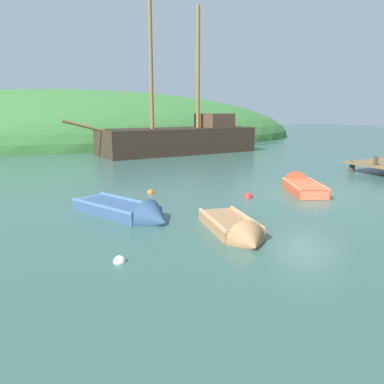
% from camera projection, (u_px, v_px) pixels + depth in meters
% --- Properties ---
extents(ground_plane, '(120.00, 120.00, 0.00)m').
position_uv_depth(ground_plane, '(308.00, 194.00, 15.24)').
color(ground_plane, '#33564C').
extents(shore_hill, '(54.04, 26.93, 10.95)m').
position_uv_depth(shore_hill, '(79.00, 141.00, 42.19)').
color(shore_hill, '#387033').
rests_on(shore_hill, ground).
extents(sailing_ship, '(15.01, 5.18, 12.83)m').
position_uv_depth(sailing_ship, '(180.00, 143.00, 29.83)').
color(sailing_ship, '#38281E').
rests_on(sailing_ship, ground).
extents(rowboat_outer_left, '(2.45, 3.47, 1.13)m').
position_uv_depth(rowboat_outer_left, '(300.00, 187.00, 16.02)').
color(rowboat_outer_left, '#C64C2D').
rests_on(rowboat_outer_left, ground).
extents(rowboat_portside, '(2.68, 4.00, 1.19)m').
position_uv_depth(rowboat_portside, '(129.00, 213.00, 12.02)').
color(rowboat_portside, '#335175').
rests_on(rowboat_portside, ground).
extents(rowboat_near_dock, '(1.62, 3.15, 1.05)m').
position_uv_depth(rowboat_near_dock, '(236.00, 232.00, 10.28)').
color(rowboat_near_dock, '#9E7047').
rests_on(rowboat_near_dock, ground).
extents(buoy_orange, '(0.29, 0.29, 0.29)m').
position_uv_depth(buoy_orange, '(151.00, 193.00, 15.54)').
color(buoy_orange, orange).
rests_on(buoy_orange, ground).
extents(buoy_red, '(0.37, 0.37, 0.37)m').
position_uv_depth(buoy_red, '(248.00, 197.00, 14.77)').
color(buoy_red, red).
rests_on(buoy_red, ground).
extents(buoy_white, '(0.29, 0.29, 0.29)m').
position_uv_depth(buoy_white, '(120.00, 262.00, 8.48)').
color(buoy_white, white).
rests_on(buoy_white, ground).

